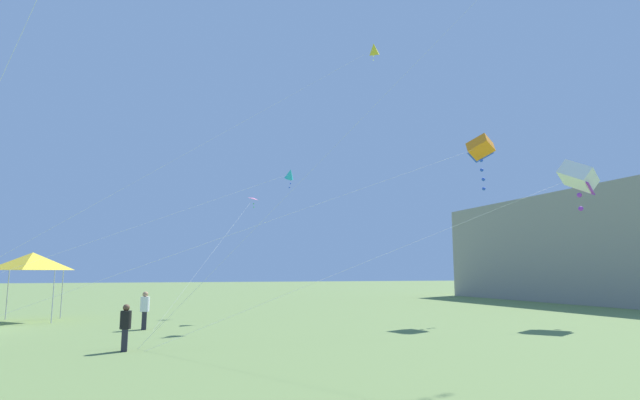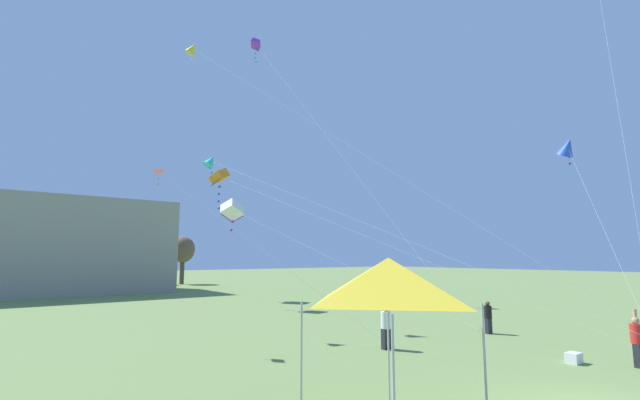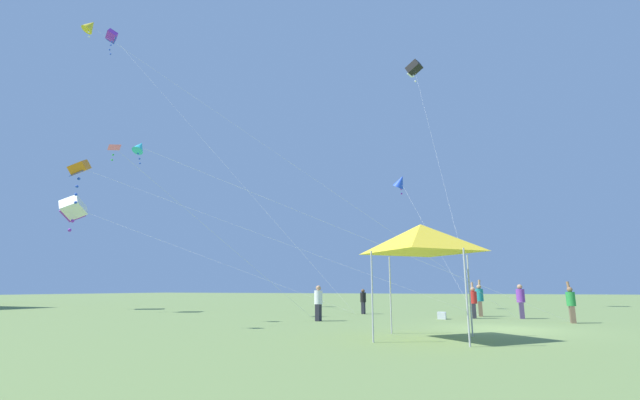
{
  "view_description": "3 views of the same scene",
  "coord_description": "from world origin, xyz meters",
  "px_view_note": "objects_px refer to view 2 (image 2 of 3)",
  "views": [
    {
      "loc": [
        25.52,
        8.44,
        2.54
      ],
      "look_at": [
        7.08,
        14.63,
        5.37
      ],
      "focal_mm": 28.0,
      "sensor_mm": 36.0,
      "label": 1
    },
    {
      "loc": [
        -11.33,
        -4.02,
        3.61
      ],
      "look_at": [
        1.54,
        12.88,
        6.43
      ],
      "focal_mm": 24.0,
      "sensor_mm": 36.0,
      "label": 2
    },
    {
      "loc": [
        -18.6,
        0.6,
        1.55
      ],
      "look_at": [
        5.7,
        9.83,
        6.92
      ],
      "focal_mm": 24.0,
      "sensor_mm": 36.0,
      "label": 3
    }
  ],
  "objects_px": {
    "kite_white_box_5": "(232,210)",
    "festival_tent": "(389,280)",
    "cooler_box": "(574,358)",
    "person_red_shirt": "(637,339)",
    "person_white_shirt": "(386,326)",
    "person_black_shirt": "(488,316)",
    "kite_cyan_diamond_0": "(212,162)",
    "kite_blue_diamond_3": "(567,147)",
    "kite_orange_box_7": "(220,177)",
    "kite_purple_box_4": "(256,45)",
    "kite_pink_delta_6": "(164,176)",
    "kite_yellow_diamond_2": "(193,49)"
  },
  "relations": [
    {
      "from": "kite_white_box_5",
      "to": "festival_tent",
      "type": "bearing_deg",
      "value": -109.13
    },
    {
      "from": "cooler_box",
      "to": "person_red_shirt",
      "type": "height_order",
      "value": "person_red_shirt"
    },
    {
      "from": "person_white_shirt",
      "to": "person_black_shirt",
      "type": "bearing_deg",
      "value": 5.71
    },
    {
      "from": "kite_cyan_diamond_0",
      "to": "kite_blue_diamond_3",
      "type": "relative_size",
      "value": 1.86
    },
    {
      "from": "person_white_shirt",
      "to": "kite_orange_box_7",
      "type": "relative_size",
      "value": 0.06
    },
    {
      "from": "cooler_box",
      "to": "person_black_shirt",
      "type": "bearing_deg",
      "value": 59.51
    },
    {
      "from": "kite_blue_diamond_3",
      "to": "kite_cyan_diamond_0",
      "type": "bearing_deg",
      "value": 150.36
    },
    {
      "from": "person_red_shirt",
      "to": "festival_tent",
      "type": "bearing_deg",
      "value": -162.77
    },
    {
      "from": "kite_purple_box_4",
      "to": "kite_white_box_5",
      "type": "distance_m",
      "value": 16.34
    },
    {
      "from": "person_black_shirt",
      "to": "kite_pink_delta_6",
      "type": "relative_size",
      "value": 0.19
    },
    {
      "from": "festival_tent",
      "to": "person_white_shirt",
      "type": "bearing_deg",
      "value": 44.72
    },
    {
      "from": "kite_purple_box_4",
      "to": "person_black_shirt",
      "type": "bearing_deg",
      "value": -88.89
    },
    {
      "from": "festival_tent",
      "to": "cooler_box",
      "type": "bearing_deg",
      "value": 2.21
    },
    {
      "from": "cooler_box",
      "to": "kite_orange_box_7",
      "type": "xyz_separation_m",
      "value": [
        -2.79,
        23.29,
        9.43
      ]
    },
    {
      "from": "festival_tent",
      "to": "kite_orange_box_7",
      "type": "distance_m",
      "value": 25.38
    },
    {
      "from": "kite_yellow_diamond_2",
      "to": "kite_purple_box_4",
      "type": "xyz_separation_m",
      "value": [
        9.4,
        9.13,
        7.05
      ]
    },
    {
      "from": "kite_cyan_diamond_0",
      "to": "kite_pink_delta_6",
      "type": "distance_m",
      "value": 3.54
    },
    {
      "from": "kite_cyan_diamond_0",
      "to": "kite_orange_box_7",
      "type": "distance_m",
      "value": 11.27
    },
    {
      "from": "person_red_shirt",
      "to": "kite_pink_delta_6",
      "type": "height_order",
      "value": "kite_pink_delta_6"
    },
    {
      "from": "person_black_shirt",
      "to": "festival_tent",
      "type": "bearing_deg",
      "value": 176.58
    },
    {
      "from": "cooler_box",
      "to": "kite_cyan_diamond_0",
      "type": "relative_size",
      "value": 0.03
    },
    {
      "from": "person_white_shirt",
      "to": "cooler_box",
      "type": "bearing_deg",
      "value": -47.16
    },
    {
      "from": "person_black_shirt",
      "to": "kite_orange_box_7",
      "type": "relative_size",
      "value": 0.06
    },
    {
      "from": "kite_yellow_diamond_2",
      "to": "person_white_shirt",
      "type": "bearing_deg",
      "value": -75.18
    },
    {
      "from": "festival_tent",
      "to": "cooler_box",
      "type": "distance_m",
      "value": 9.79
    },
    {
      "from": "festival_tent",
      "to": "kite_yellow_diamond_2",
      "type": "height_order",
      "value": "kite_yellow_diamond_2"
    },
    {
      "from": "kite_blue_diamond_3",
      "to": "person_red_shirt",
      "type": "bearing_deg",
      "value": -148.81
    },
    {
      "from": "kite_white_box_5",
      "to": "kite_yellow_diamond_2",
      "type": "bearing_deg",
      "value": -129.74
    },
    {
      "from": "kite_blue_diamond_3",
      "to": "kite_orange_box_7",
      "type": "distance_m",
      "value": 23.27
    },
    {
      "from": "kite_cyan_diamond_0",
      "to": "kite_purple_box_4",
      "type": "height_order",
      "value": "kite_purple_box_4"
    },
    {
      "from": "person_red_shirt",
      "to": "person_black_shirt",
      "type": "relative_size",
      "value": 1.24
    },
    {
      "from": "kite_pink_delta_6",
      "to": "kite_orange_box_7",
      "type": "bearing_deg",
      "value": 56.68
    },
    {
      "from": "festival_tent",
      "to": "kite_purple_box_4",
      "type": "distance_m",
      "value": 36.79
    },
    {
      "from": "kite_yellow_diamond_2",
      "to": "kite_white_box_5",
      "type": "relative_size",
      "value": 1.01
    },
    {
      "from": "person_white_shirt",
      "to": "kite_purple_box_4",
      "type": "xyz_separation_m",
      "value": [
        5.93,
        22.25,
        22.89
      ]
    },
    {
      "from": "kite_white_box_5",
      "to": "kite_blue_diamond_3",
      "type": "bearing_deg",
      "value": -68.76
    },
    {
      "from": "person_white_shirt",
      "to": "kite_pink_delta_6",
      "type": "relative_size",
      "value": 0.21
    },
    {
      "from": "person_black_shirt",
      "to": "kite_blue_diamond_3",
      "type": "bearing_deg",
      "value": -39.31
    },
    {
      "from": "festival_tent",
      "to": "kite_yellow_diamond_2",
      "type": "xyz_separation_m",
      "value": [
        2.39,
        18.93,
        13.63
      ]
    },
    {
      "from": "person_black_shirt",
      "to": "kite_purple_box_4",
      "type": "relative_size",
      "value": 0.06
    },
    {
      "from": "person_white_shirt",
      "to": "kite_pink_delta_6",
      "type": "xyz_separation_m",
      "value": [
        -7.04,
        6.09,
        6.15
      ]
    },
    {
      "from": "kite_white_box_5",
      "to": "cooler_box",
      "type": "bearing_deg",
      "value": -90.46
    },
    {
      "from": "person_white_shirt",
      "to": "kite_orange_box_7",
      "type": "height_order",
      "value": "kite_orange_box_7"
    },
    {
      "from": "kite_blue_diamond_3",
      "to": "kite_orange_box_7",
      "type": "height_order",
      "value": "kite_blue_diamond_3"
    },
    {
      "from": "person_white_shirt",
      "to": "kite_white_box_5",
      "type": "xyz_separation_m",
      "value": [
        3.69,
        21.73,
        6.71
      ]
    },
    {
      "from": "festival_tent",
      "to": "person_black_shirt",
      "type": "height_order",
      "value": "festival_tent"
    },
    {
      "from": "person_black_shirt",
      "to": "kite_white_box_5",
      "type": "relative_size",
      "value": 0.07
    },
    {
      "from": "person_black_shirt",
      "to": "kite_pink_delta_6",
      "type": "height_order",
      "value": "kite_pink_delta_6"
    },
    {
      "from": "cooler_box",
      "to": "kite_yellow_diamond_2",
      "type": "xyz_separation_m",
      "value": [
        -6.94,
        18.57,
        16.57
      ]
    },
    {
      "from": "kite_blue_diamond_3",
      "to": "kite_pink_delta_6",
      "type": "xyz_separation_m",
      "value": [
        -19.94,
        8.06,
        -2.72
      ]
    }
  ]
}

